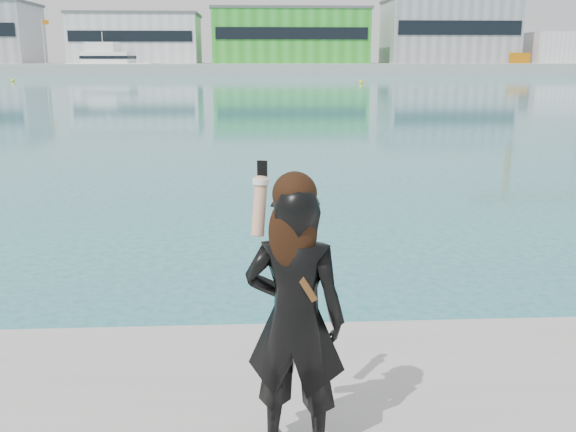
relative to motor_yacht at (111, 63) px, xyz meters
name	(u,v)px	position (x,y,z in m)	size (l,w,h in m)	color
far_quay	(250,68)	(24.71, 15.17, -1.11)	(320.00, 40.00, 2.00)	#9E9E99
warehouse_white	(137,38)	(2.71, 13.15, 4.65)	(24.48, 15.35, 9.50)	silver
warehouse_green	(290,36)	(32.71, 13.15, 5.15)	(30.60, 16.36, 10.50)	green
warehouse_grey_right	(448,31)	(64.71, 13.15, 6.15)	(25.50, 15.35, 12.50)	gray
ancillary_shed	(558,48)	(86.71, 11.17, 2.89)	(12.00, 10.00, 6.00)	silver
flagpole_left	(44,38)	(-13.20, 6.17, 4.43)	(1.28, 0.16, 8.00)	silver
flagpole_right	(366,39)	(46.80, 6.17, 4.43)	(1.28, 0.16, 8.00)	silver
motor_yacht	(111,63)	(0.00, 0.00, 0.00)	(16.68, 8.33, 7.50)	white
buoy_near	(361,84)	(38.32, -40.16, -2.11)	(0.50, 0.50, 0.50)	#FFF60D
buoy_far	(13,82)	(-5.97, -32.10, -2.11)	(0.50, 0.50, 0.50)	#FFF60D
woman	(295,312)	(25.29, -115.61, -0.47)	(0.64, 0.50, 1.65)	black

